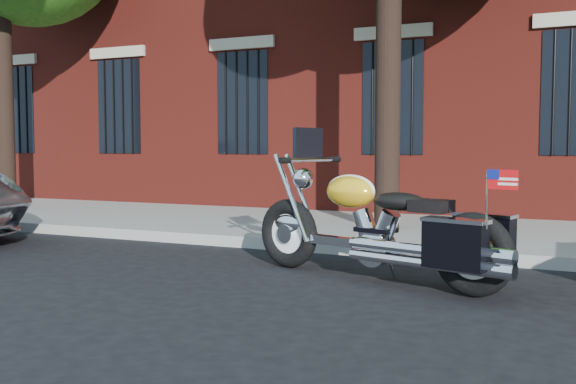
% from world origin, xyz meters
% --- Properties ---
extents(ground, '(120.00, 120.00, 0.00)m').
position_xyz_m(ground, '(0.00, 0.00, 0.00)').
color(ground, black).
rests_on(ground, ground).
extents(curb, '(40.00, 0.16, 0.15)m').
position_xyz_m(curb, '(0.00, 1.38, 0.07)').
color(curb, gray).
rests_on(curb, ground).
extents(sidewalk, '(40.00, 3.60, 0.15)m').
position_xyz_m(sidewalk, '(0.00, 3.26, 0.07)').
color(sidewalk, gray).
rests_on(sidewalk, ground).
extents(motorcycle, '(2.84, 1.43, 1.53)m').
position_xyz_m(motorcycle, '(1.28, -0.09, 0.52)').
color(motorcycle, black).
rests_on(motorcycle, ground).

